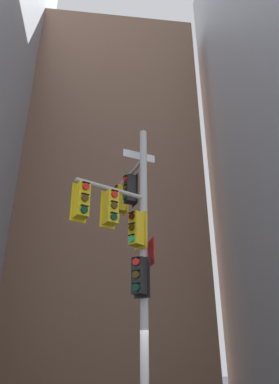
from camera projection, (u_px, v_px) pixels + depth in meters
The scene contains 2 objects.
building_mid_block at pixel (109, 198), 35.72m from camera, with size 14.91×14.91×33.11m, color brown.
signal_pole_assembly at pixel (127, 227), 11.31m from camera, with size 2.61×4.28×8.87m.
Camera 1 is at (-1.33, -10.28, 1.63)m, focal length 34.12 mm.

